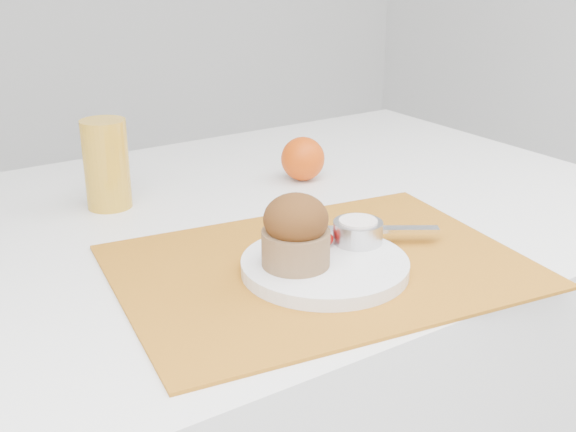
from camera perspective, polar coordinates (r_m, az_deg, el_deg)
table at (r=1.25m, az=-2.49°, el=-15.89°), size 1.20×0.80×0.75m
placemat at (r=0.89m, az=2.57°, el=-3.98°), size 0.53×0.42×0.00m
plate at (r=0.86m, az=2.93°, el=-3.94°), size 0.20×0.20×0.02m
ramekin at (r=0.91m, az=5.53°, el=-1.26°), size 0.08×0.08×0.03m
cream at (r=0.90m, az=5.56°, el=-0.47°), size 0.06×0.06×0.01m
raspberry_near at (r=0.92m, az=2.59°, el=-1.29°), size 0.02×0.02×0.02m
raspberry_far at (r=0.89m, az=2.98°, el=-1.83°), size 0.02×0.02×0.02m
butter_knife at (r=0.94m, az=5.74°, el=-1.07°), size 0.18×0.12×0.01m
orange at (r=1.19m, az=1.18°, el=4.55°), size 0.07×0.07×0.07m
juice_glass at (r=1.09m, az=-14.15°, el=3.99°), size 0.08×0.08×0.13m
muffin at (r=0.83m, az=0.62°, el=-1.26°), size 0.08×0.08×0.09m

